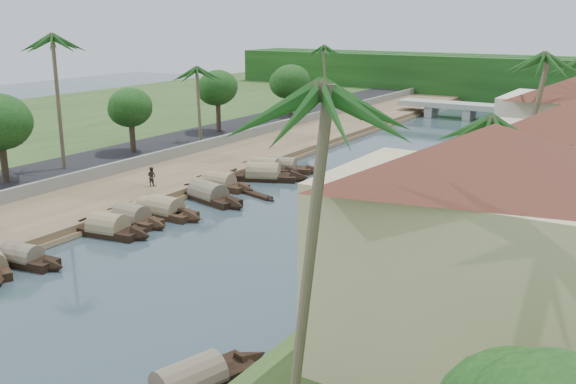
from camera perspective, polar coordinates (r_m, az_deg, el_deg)
The scene contains 35 objects.
ground at distance 38.79m, azimuth -11.33°, elevation -8.01°, with size 220.00×220.00×0.00m, color #33454D.
left_bank at distance 63.01m, azimuth -9.72°, elevation 1.54°, with size 10.00×180.00×0.80m, color brown.
right_bank at distance 48.32m, azimuth 23.38°, elevation -3.53°, with size 16.00×180.00×1.20m, color #26441B.
road at distance 68.75m, azimuth -15.07°, elevation 2.63°, with size 8.00×180.00×1.40m, color black.
retaining_wall at distance 65.60m, azimuth -12.52°, elevation 2.79°, with size 0.40×180.00×1.10m, color gray.
treeline at distance 128.61m, azimuth 20.80°, elevation 9.35°, with size 120.00×14.00×8.00m.
bridge at distance 101.69m, azimuth 17.49°, elevation 7.01°, with size 28.00×4.00×2.40m.
building_near at distance 25.93m, azimuth 17.01°, elevation -5.16°, with size 14.85×14.85×10.20m.
building_mid at distance 41.00m, azimuth 24.23°, elevation 1.23°, with size 14.11×14.11×9.70m.
sampan_3 at distance 44.08m, azimuth -22.58°, elevation -5.47°, with size 7.08×2.37×1.92m.
sampan_5 at distance 47.90m, azimuth -15.70°, elevation -3.20°, with size 7.58×2.97×2.35m.
sampan_6 at distance 50.03m, azimuth -13.76°, elevation -2.28°, with size 7.27×1.97×2.18m.
sampan_7 at distance 51.92m, azimuth -11.74°, elevation -1.52°, with size 7.54×2.76×2.00m.
sampan_8 at distance 51.32m, azimuth -10.90°, elevation -1.67°, with size 7.58×2.10×2.33m.
sampan_9 at distance 55.21m, azimuth -7.10°, elevation -0.30°, with size 9.75×4.18×2.39m.
sampan_10 at distance 58.87m, azimuth -6.13°, elevation 0.71°, with size 7.84×1.94×2.17m.
sampan_11 at distance 61.69m, azimuth -2.21°, elevation 1.48°, with size 9.08×5.47×2.55m.
sampan_12 at distance 64.94m, azimuth -0.69°, elevation 2.18°, with size 9.23×4.29×2.18m.
sampan_13 at distance 64.76m, azimuth -2.00°, elevation 2.14°, with size 7.98×2.58×2.16m.
sampan_14 at distance 28.12m, azimuth -8.78°, elevation -16.51°, with size 3.94×8.51×2.06m.
sampan_15 at distance 38.86m, azimuth 5.61°, elevation -7.08°, with size 3.28×6.49×1.78m.
sampan_16 at distance 54.93m, azimuth 14.54°, elevation -0.76°, with size 3.78×9.50×2.27m.
canoe_1 at distance 44.35m, azimuth -22.47°, elevation -5.75°, with size 5.35×1.62×0.85m.
canoe_2 at distance 56.10m, azimuth -2.82°, elevation -0.28°, with size 5.04×2.14×0.73m.
palm_0 at distance 19.18m, azimuth 0.84°, elevation 8.37°, with size 3.20×3.20×13.49m.
palm_1 at distance 35.02m, azimuth 16.94°, elevation 5.87°, with size 3.20×3.20×10.36m.
palm_2 at distance 49.73m, azimuth 20.74°, elevation 10.95°, with size 3.20×3.20×12.83m.
palm_3 at distance 63.26m, azimuth 24.12°, elevation 10.38°, with size 3.20×3.20×11.75m.
palm_5 at distance 62.39m, azimuth -20.22°, elevation 12.56°, with size 3.20×3.20×13.63m.
palm_6 at distance 73.55m, azimuth -8.02°, elevation 10.65°, with size 3.20×3.20×9.70m.
palm_8 at distance 95.43m, azimuth 3.47°, elevation 12.62°, with size 3.20×3.20×11.10m.
tree_3 at distance 68.91m, azimuth -13.82°, elevation 7.22°, with size 4.51×4.51×6.53m.
tree_4 at distance 79.73m, azimuth -6.27°, elevation 9.12°, with size 4.80×4.80×7.35m.
tree_5 at distance 93.61m, azimuth 0.17°, elevation 9.73°, with size 5.49×5.49×6.98m.
person_far at distance 57.45m, azimuth -12.03°, elevation 1.37°, with size 0.83×0.65×1.71m, color #343124.
Camera 1 is at (24.78, -25.71, 15.15)m, focal length 40.00 mm.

